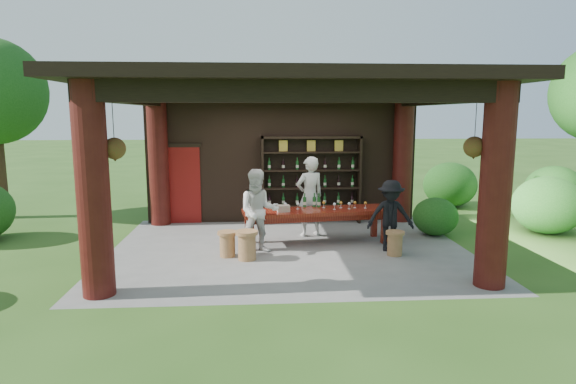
{
  "coord_description": "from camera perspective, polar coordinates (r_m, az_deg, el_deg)",
  "views": [
    {
      "loc": [
        -0.66,
        -9.78,
        2.8
      ],
      "look_at": [
        0.0,
        0.4,
        1.15
      ],
      "focal_mm": 30.0,
      "sensor_mm": 36.0,
      "label": 1
    }
  ],
  "objects": [
    {
      "name": "pavilion",
      "position": [
        10.25,
        -0.08,
        5.44
      ],
      "size": [
        7.5,
        6.0,
        3.6
      ],
      "color": "slate",
      "rests_on": "ground"
    },
    {
      "name": "stool_near_right",
      "position": [
        9.91,
        12.55,
        -5.87
      ],
      "size": [
        0.38,
        0.38,
        0.49
      ],
      "rotation": [
        0.0,
        0.0,
        0.24
      ],
      "color": "brown",
      "rests_on": "ground"
    },
    {
      "name": "wine_shelf",
      "position": [
        12.42,
        2.76,
        1.46
      ],
      "size": [
        2.56,
        0.39,
        2.25
      ],
      "color": "black",
      "rests_on": "ground"
    },
    {
      "name": "stool_far_left",
      "position": [
        9.68,
        -7.2,
        -6.04
      ],
      "size": [
        0.39,
        0.39,
        0.51
      ],
      "rotation": [
        0.0,
        0.0,
        -0.08
      ],
      "color": "brown",
      "rests_on": "ground"
    },
    {
      "name": "host",
      "position": [
        11.1,
        2.59,
        -0.54
      ],
      "size": [
        0.79,
        0.65,
        1.85
      ],
      "primitive_type": "imported",
      "rotation": [
        0.0,
        0.0,
        3.5
      ],
      "color": "beige",
      "rests_on": "ground"
    },
    {
      "name": "trees",
      "position": [
        12.01,
        18.37,
        11.44
      ],
      "size": [
        20.25,
        9.37,
        4.8
      ],
      "color": "#3F2819",
      "rests_on": "ground"
    },
    {
      "name": "guest_man",
      "position": [
        10.13,
        12.06,
        -2.76
      ],
      "size": [
        1.0,
        0.64,
        1.48
      ],
      "primitive_type": "imported",
      "rotation": [
        0.0,
        0.0,
        -0.1
      ],
      "color": "black",
      "rests_on": "ground"
    },
    {
      "name": "stool_near_left",
      "position": [
        9.41,
        -4.89,
        -6.21
      ],
      "size": [
        0.44,
        0.44,
        0.57
      ],
      "rotation": [
        0.0,
        0.0,
        -0.06
      ],
      "color": "brown",
      "rests_on": "ground"
    },
    {
      "name": "guest_woman",
      "position": [
        9.78,
        -3.51,
        -2.29
      ],
      "size": [
        0.88,
        0.71,
        1.72
      ],
      "primitive_type": "imported",
      "rotation": [
        0.0,
        0.0,
        0.08
      ],
      "color": "silver",
      "rests_on": "ground"
    },
    {
      "name": "shrubs",
      "position": [
        11.53,
        12.1,
        -2.26
      ],
      "size": [
        16.26,
        8.64,
        1.36
      ],
      "color": "#194C14",
      "rests_on": "ground"
    },
    {
      "name": "ground",
      "position": [
        10.19,
        0.15,
        -6.76
      ],
      "size": [
        90.0,
        90.0,
        0.0
      ],
      "primitive_type": "plane",
      "color": "#2D5119",
      "rests_on": "ground"
    },
    {
      "name": "napkin_basket",
      "position": [
        10.23,
        -0.55,
        -1.96
      ],
      "size": [
        0.28,
        0.21,
        0.14
      ],
      "primitive_type": "cube",
      "rotation": [
        0.0,
        0.0,
        0.13
      ],
      "color": "#BF6672",
      "rests_on": "tasting_table"
    },
    {
      "name": "table_bottles",
      "position": [
        10.77,
        2.93,
        -0.95
      ],
      "size": [
        0.39,
        0.13,
        0.31
      ],
      "color": "#194C1E",
      "rests_on": "tasting_table"
    },
    {
      "name": "table_glasses",
      "position": [
        10.62,
        5.18,
        -1.56
      ],
      "size": [
        1.85,
        0.27,
        0.15
      ],
      "color": "silver",
      "rests_on": "tasting_table"
    },
    {
      "name": "tasting_table",
      "position": [
        10.52,
        3.33,
        -2.72
      ],
      "size": [
        3.25,
        1.22,
        0.75
      ],
      "rotation": [
        0.0,
        0.0,
        0.13
      ],
      "color": "#5E130D",
      "rests_on": "ground"
    }
  ]
}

